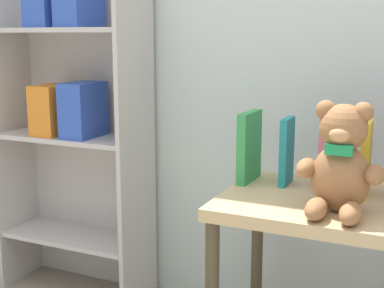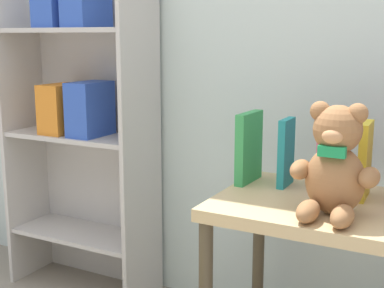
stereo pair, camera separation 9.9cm
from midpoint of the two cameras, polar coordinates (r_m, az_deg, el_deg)
The scene contains 7 objects.
bookshelf_side at distance 2.21m, azimuth -10.25°, elevation 3.30°, with size 0.62×0.26×1.31m.
display_table at distance 1.59m, azimuth 16.52°, elevation -9.16°, with size 0.66×0.47×0.59m.
teddy_bear at distance 1.43m, azimuth 16.92°, elevation -2.17°, with size 0.23×0.21×0.30m.
book_standing_green at distance 1.70m, azimuth 7.74°, elevation -0.37°, with size 0.03×0.15×0.22m, color #33934C.
book_standing_teal at distance 1.68m, azimuth 11.67°, elevation -0.91°, with size 0.02×0.10×0.21m, color teal.
book_standing_pink at distance 1.65m, azimuth 15.71°, elevation -0.91°, with size 0.03×0.14×0.23m, color #D17093.
book_standing_yellow at distance 1.61m, azimuth 19.64°, elevation -1.68°, with size 0.02×0.13×0.22m, color gold.
Camera 2 is at (0.62, -0.33, 1.05)m, focal length 50.00 mm.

